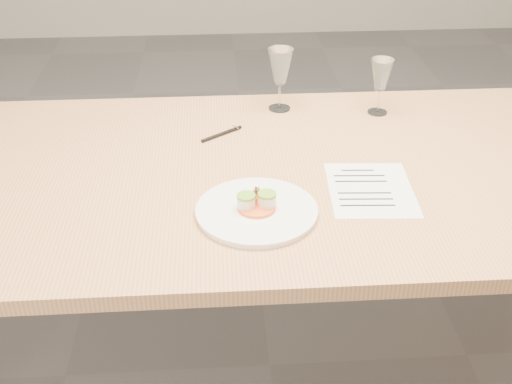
{
  "coord_description": "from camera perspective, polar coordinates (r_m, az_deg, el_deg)",
  "views": [
    {
      "loc": [
        -0.15,
        -1.5,
        1.6
      ],
      "look_at": [
        -0.06,
        -0.2,
        0.8
      ],
      "focal_mm": 45.0,
      "sensor_mm": 36.0,
      "label": 1
    }
  ],
  "objects": [
    {
      "name": "ground",
      "position": [
        2.2,
        1.23,
        -15.12
      ],
      "size": [
        7.0,
        7.0,
        0.0
      ],
      "primitive_type": "plane",
      "color": "slate",
      "rests_on": "ground"
    },
    {
      "name": "wine_glass_1",
      "position": [
        2.02,
        2.18,
        11.0
      ],
      "size": [
        0.08,
        0.08,
        0.2
      ],
      "color": "white",
      "rests_on": "dining_table"
    },
    {
      "name": "ballpoint_pen",
      "position": [
        1.9,
        -3.06,
        5.19
      ],
      "size": [
        0.12,
        0.09,
        0.01
      ],
      "rotation": [
        0.0,
        0.0,
        0.64
      ],
      "color": "black",
      "rests_on": "dining_table"
    },
    {
      "name": "recipe_sheet",
      "position": [
        1.66,
        10.13,
        0.24
      ],
      "size": [
        0.23,
        0.28,
        0.0
      ],
      "rotation": [
        0.0,
        0.0,
        -0.06
      ],
      "color": "white",
      "rests_on": "dining_table"
    },
    {
      "name": "dinner_plate",
      "position": [
        1.53,
        0.07,
        -1.61
      ],
      "size": [
        0.29,
        0.29,
        0.08
      ],
      "rotation": [
        0.0,
        0.0,
        -0.14
      ],
      "color": "white",
      "rests_on": "dining_table"
    },
    {
      "name": "dining_table",
      "position": [
        1.76,
        1.47,
        0.25
      ],
      "size": [
        2.4,
        1.0,
        0.75
      ],
      "color": "tan",
      "rests_on": "ground"
    },
    {
      "name": "wine_glass_2",
      "position": [
        2.03,
        11.06,
        10.09
      ],
      "size": [
        0.07,
        0.07,
        0.18
      ],
      "color": "white",
      "rests_on": "dining_table"
    }
  ]
}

